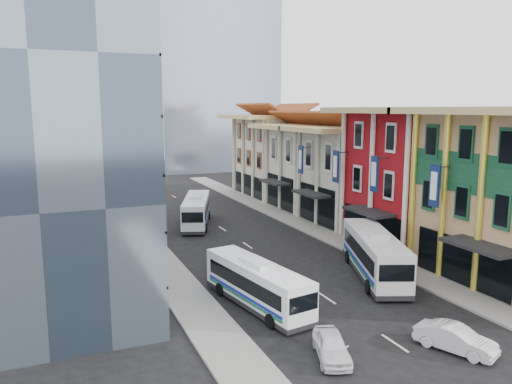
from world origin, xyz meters
name	(u,v)px	position (x,y,z in m)	size (l,w,h in m)	color
ground	(407,351)	(0.00, 0.00, 0.00)	(200.00, 200.00, 0.00)	black
sidewalk_right	(328,235)	(8.50, 22.00, 0.07)	(3.00, 90.00, 0.15)	slate
sidewalk_left	(155,255)	(-8.50, 22.00, 0.07)	(3.00, 90.00, 0.15)	slate
shophouse_red	(410,179)	(14.00, 17.00, 6.00)	(8.00, 10.00, 12.00)	#A01217
shophouse_cream_near	(351,177)	(14.00, 26.50, 5.00)	(8.00, 9.00, 10.00)	beige
shophouse_cream_mid	(310,168)	(14.00, 35.50, 5.00)	(8.00, 9.00, 10.00)	beige
shophouse_cream_far	(275,157)	(14.00, 46.00, 5.50)	(8.00, 12.00, 11.00)	beige
office_tower	(32,70)	(-17.00, 19.00, 15.00)	(12.00, 26.00, 30.00)	#3C4A5F
office_block_far	(51,157)	(-16.00, 42.00, 7.00)	(10.00, 18.00, 14.00)	gray
bus_left_near	(257,283)	(-4.81, 8.53, 1.54)	(2.24, 9.58, 3.07)	white
bus_left_far	(196,210)	(-2.00, 31.68, 1.66)	(2.43, 10.37, 3.33)	silver
bus_right	(374,253)	(5.50, 10.44, 1.79)	(2.61, 11.14, 3.57)	silver
sedan_left	(331,346)	(-3.98, 0.95, 0.65)	(1.54, 3.81, 1.29)	white
sedan_right	(455,339)	(2.29, -0.90, 0.67)	(1.42, 4.07, 1.34)	silver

